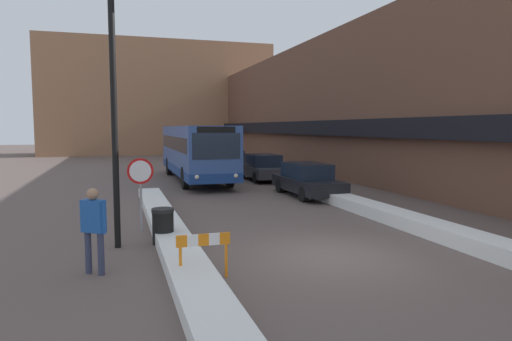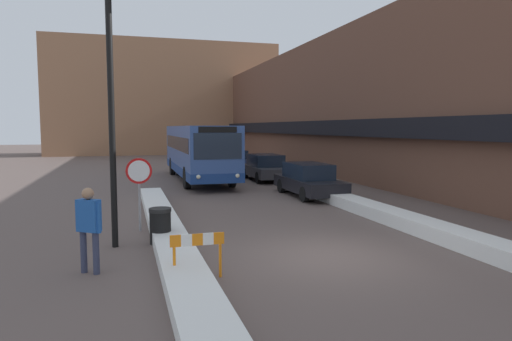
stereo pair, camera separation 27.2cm
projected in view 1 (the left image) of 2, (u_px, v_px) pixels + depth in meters
ground_plane at (334, 256)px, 10.96m from camera, size 160.00×160.00×0.00m
building_row_right at (311, 110)px, 36.30m from camera, size 5.50×60.00×8.88m
building_backdrop_far at (159, 99)px, 54.00m from camera, size 26.00×8.00×12.82m
snow_bank_left at (172, 237)px, 12.12m from camera, size 0.90×17.94×0.33m
snow_bank_right at (432, 228)px, 12.99m from camera, size 0.90×18.46×0.41m
city_bus at (196, 151)px, 26.38m from camera, size 2.59×11.68×3.16m
parked_car_front at (307, 180)px, 20.44m from camera, size 1.80×4.66×1.47m
parked_car_middle at (263, 167)px, 26.58m from camera, size 1.91×4.37×1.51m
parked_car_back at (231, 159)px, 34.04m from camera, size 1.81×4.33×1.39m
stop_sign at (140, 179)px, 13.37m from camera, size 0.76×0.08×2.18m
street_lamp at (124, 80)px, 11.40m from camera, size 1.46×0.36×6.94m
pedestrian at (94, 223)px, 9.48m from camera, size 0.53×0.47×1.83m
trash_bin at (163, 226)px, 12.04m from camera, size 0.59×0.59×0.95m
construction_barricade at (204, 247)px, 9.19m from camera, size 1.10×0.06×0.94m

